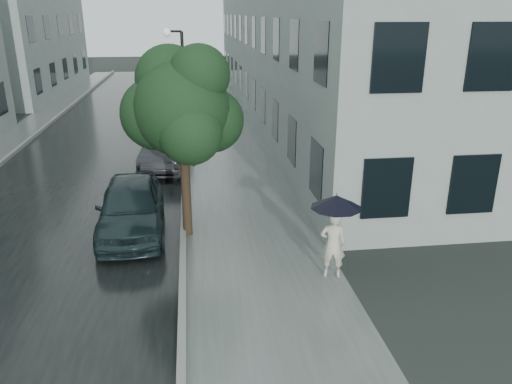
{
  "coord_description": "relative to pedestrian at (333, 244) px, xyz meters",
  "views": [
    {
      "loc": [
        -1.24,
        -9.19,
        5.55
      ],
      "look_at": [
        0.29,
        2.45,
        1.3
      ],
      "focal_mm": 35.0,
      "sensor_mm": 36.0,
      "label": 1
    }
  ],
  "objects": [
    {
      "name": "car_far",
      "position": [
        -3.9,
        8.89,
        -0.08
      ],
      "size": [
        1.95,
        4.34,
        1.38
      ],
      "primitive_type": "imported",
      "rotation": [
        0.0,
        0.0,
        -0.12
      ],
      "color": "black",
      "rests_on": "ground"
    },
    {
      "name": "kerb_near",
      "position": [
        -3.27,
        11.68,
        -0.7
      ],
      "size": [
        0.15,
        60.0,
        0.15
      ],
      "primitive_type": "cube",
      "color": "slate",
      "rests_on": "ground"
    },
    {
      "name": "lamp_post",
      "position": [
        -3.3,
        10.17,
        2.07
      ],
      "size": [
        0.84,
        0.39,
        4.98
      ],
      "rotation": [
        0.0,
        0.0,
        -0.16
      ],
      "color": "black",
      "rests_on": "ground"
    },
    {
      "name": "street_tree",
      "position": [
        -3.15,
        2.77,
        2.59
      ],
      "size": [
        3.08,
        2.8,
        4.88
      ],
      "color": "#332619",
      "rests_on": "ground"
    },
    {
      "name": "building_near",
      "position": [
        3.77,
        19.18,
        3.72
      ],
      "size": [
        7.02,
        36.0,
        9.0
      ],
      "color": "gray",
      "rests_on": "ground"
    },
    {
      "name": "ground",
      "position": [
        -1.7,
        -0.32,
        -0.78
      ],
      "size": [
        120.0,
        120.0,
        0.0
      ],
      "primitive_type": "plane",
      "color": "black",
      "rests_on": "ground"
    },
    {
      "name": "umbrella",
      "position": [
        0.02,
        -0.02,
        1.01
      ],
      "size": [
        1.37,
        1.37,
        1.04
      ],
      "rotation": [
        0.0,
        0.0,
        0.3
      ],
      "color": "black",
      "rests_on": "ground"
    },
    {
      "name": "building_far_b",
      "position": [
        -15.47,
        29.68,
        3.22
      ],
      "size": [
        7.02,
        18.0,
        8.0
      ],
      "color": "gray",
      "rests_on": "ground"
    },
    {
      "name": "sidewalk",
      "position": [
        -1.45,
        11.68,
        -0.78
      ],
      "size": [
        3.5,
        60.0,
        0.01
      ],
      "primitive_type": "cube",
      "color": "slate",
      "rests_on": "ground"
    },
    {
      "name": "pedestrian",
      "position": [
        0.0,
        0.0,
        0.0
      ],
      "size": [
        0.62,
        0.46,
        1.54
      ],
      "primitive_type": "imported",
      "rotation": [
        0.0,
        0.0,
        2.96
      ],
      "color": "beige",
      "rests_on": "sidewalk"
    },
    {
      "name": "car_near",
      "position": [
        -4.61,
        3.05,
        -0.06
      ],
      "size": [
        1.88,
        4.25,
        1.42
      ],
      "primitive_type": "imported",
      "rotation": [
        0.0,
        0.0,
        0.05
      ],
      "color": "#19272B",
      "rests_on": "ground"
    },
    {
      "name": "kerb_far",
      "position": [
        -10.27,
        11.68,
        -0.7
      ],
      "size": [
        0.15,
        60.0,
        0.15
      ],
      "primitive_type": "cube",
      "color": "slate",
      "rests_on": "ground"
    },
    {
      "name": "asphalt_road",
      "position": [
        -6.78,
        11.68,
        -0.78
      ],
      "size": [
        6.85,
        60.0,
        0.0
      ],
      "primitive_type": "cube",
      "color": "black",
      "rests_on": "ground"
    }
  ]
}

